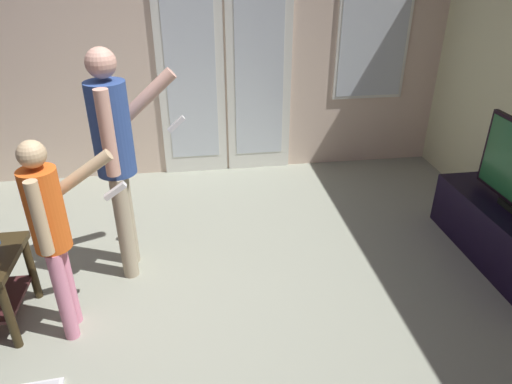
% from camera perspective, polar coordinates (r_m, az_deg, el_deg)
% --- Properties ---
extents(ground_plane, '(6.03, 4.70, 0.02)m').
position_cam_1_polar(ground_plane, '(2.97, -15.18, -17.00)').
color(ground_plane, '#979B88').
extents(wall_back_with_doors, '(6.03, 0.09, 2.56)m').
position_cam_1_polar(wall_back_with_doors, '(4.50, -12.84, 17.09)').
color(wall_back_with_doors, beige).
rests_on(wall_back_with_doors, ground_plane).
extents(tv_stand, '(0.45, 1.36, 0.41)m').
position_cam_1_polar(tv_stand, '(3.77, 29.03, -5.15)').
color(tv_stand, black).
rests_on(tv_stand, ground_plane).
extents(person_adult, '(0.58, 0.43, 1.56)m').
position_cam_1_polar(person_adult, '(3.04, -17.03, 5.26)').
color(person_adult, tan).
rests_on(person_adult, ground_plane).
extents(person_child, '(0.50, 0.36, 1.22)m').
position_cam_1_polar(person_child, '(2.69, -24.10, -3.83)').
color(person_child, pink).
rests_on(person_child, ground_plane).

